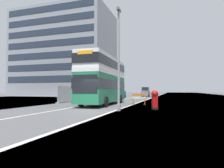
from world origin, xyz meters
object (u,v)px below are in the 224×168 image
Objects in this scene: red_pillar_postbox at (155,99)px; car_oncoming_near at (119,93)px; lamppost_foreground at (119,62)px; roadworks_barrier at (139,98)px; car_receding_mid at (146,92)px; double_decker_bus at (104,80)px.

car_oncoming_near reaches higher than red_pillar_postbox.
roadworks_barrier is (0.33, 6.90, -3.00)m from lamppost_foreground.
car_oncoming_near is (-7.22, 17.81, 0.30)m from roadworks_barrier.
car_oncoming_near is at bearing -115.23° from car_receding_mid.
double_decker_bus is 2.58× the size of car_oncoming_near.
double_decker_bus is 6.82m from lamppost_foreground.
car_receding_mid reaches higher than roadworks_barrier.
roadworks_barrier is at bearing 113.72° from red_pillar_postbox.
car_oncoming_near is (-3.49, 18.87, -1.72)m from double_decker_bus.
roadworks_barrier is at bearing -83.69° from car_receding_mid.
car_receding_mid reaches higher than red_pillar_postbox.
lamppost_foreground is at bearing -74.43° from car_oncoming_near.
car_oncoming_near reaches higher than roadworks_barrier.
roadworks_barrier is at bearing 15.90° from double_decker_bus.
lamppost_foreground is at bearing -142.54° from red_pillar_postbox.
car_receding_mid is (-5.15, 31.79, 0.22)m from red_pillar_postbox.
car_receding_mid is at bearing 94.47° from lamppost_foreground.
lamppost_foreground is 25.79m from car_oncoming_near.
lamppost_foreground is 33.93m from car_receding_mid.
lamppost_foreground is 7.53m from roadworks_barrier.
lamppost_foreground is (3.39, -5.84, 0.98)m from double_decker_bus.
double_decker_bus is at bearing -164.10° from roadworks_barrier.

